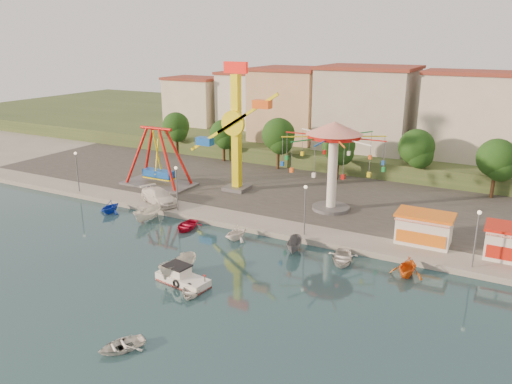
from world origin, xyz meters
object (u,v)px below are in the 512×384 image
Objects in this scene: kamikaze_tower at (238,133)px; skiff at (178,267)px; pirate_ship_ride at (158,158)px; van at (159,196)px; wave_swinger at (334,146)px; cabin_motorboat at (182,278)px; rowboat_a at (191,290)px.

skiff is (7.09, -22.81, -7.51)m from kamikaze_tower.
van is at bearing -51.08° from pirate_ship_ride.
pirate_ship_ride is 8.57m from van.
cabin_motorboat is at bearing -103.02° from wave_swinger.
cabin_motorboat is (-5.16, -22.30, -7.74)m from wave_swinger.
rowboat_a is at bearing -98.28° from wave_swinger.
cabin_motorboat is at bearing -112.88° from van.
wave_swinger is 23.46m from skiff.
rowboat_a is at bearing -46.45° from pirate_ship_ride.
pirate_ship_ride is at bearing 62.16° from van.
wave_swinger is 24.17m from cabin_motorboat.
pirate_ship_ride reaches higher than van.
skiff is at bearing -72.73° from kamikaze_tower.
kamikaze_tower is at bearing 111.31° from skiff.
skiff is (-2.76, 1.96, 0.52)m from rowboat_a.
kamikaze_tower is 3.72× the size of skiff.
kamikaze_tower is at bearing 117.44° from cabin_motorboat.
skiff is 0.73× the size of van.
pirate_ship_ride is at bearing 113.36° from rowboat_a.
pirate_ship_ride is 27.25m from skiff.
skiff is at bearing 124.50° from rowboat_a.
kamikaze_tower is at bearing 14.13° from pirate_ship_ride.
wave_swinger is 3.60× the size of rowboat_a.
van is (-19.23, -7.67, -6.71)m from wave_swinger.
kamikaze_tower is 3.26× the size of cabin_motorboat.
kamikaze_tower is 5.12× the size of rowboat_a.
wave_swinger is at bearing 77.99° from skiff.
cabin_motorboat is 1.14× the size of skiff.
cabin_motorboat is (8.10, -23.69, -7.91)m from kamikaze_tower.
kamikaze_tower is 13.33m from wave_swinger.
pirate_ship_ride is 1.64× the size of van.
pirate_ship_ride is 0.61× the size of kamikaze_tower.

